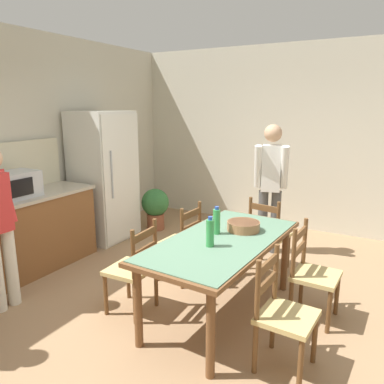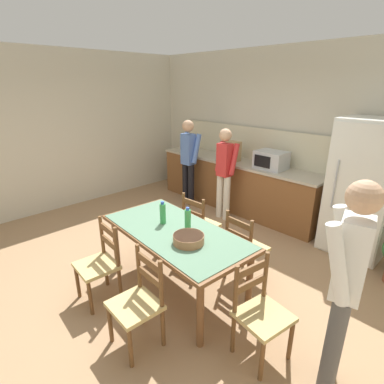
{
  "view_description": "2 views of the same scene",
  "coord_description": "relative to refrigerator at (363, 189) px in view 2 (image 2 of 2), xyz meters",
  "views": [
    {
      "loc": [
        -2.76,
        -1.58,
        1.97
      ],
      "look_at": [
        0.1,
        0.02,
        1.21
      ],
      "focal_mm": 35.0,
      "sensor_mm": 36.0,
      "label": 1
    },
    {
      "loc": [
        2.5,
        -2.16,
        2.3
      ],
      "look_at": [
        -0.18,
        0.41,
        0.95
      ],
      "focal_mm": 28.0,
      "sensor_mm": 36.0,
      "label": 2
    }
  ],
  "objects": [
    {
      "name": "ground_plane",
      "position": [
        -1.33,
        -2.19,
        -0.94
      ],
      "size": [
        8.32,
        8.32,
        0.0
      ],
      "primitive_type": "plane",
      "color": "#9E7A56"
    },
    {
      "name": "wall_back",
      "position": [
        -1.33,
        0.47,
        0.51
      ],
      "size": [
        6.52,
        0.12,
        2.9
      ],
      "primitive_type": "cube",
      "color": "beige",
      "rests_on": "ground"
    },
    {
      "name": "wall_left",
      "position": [
        -4.59,
        -2.19,
        0.51
      ],
      "size": [
        0.12,
        5.2,
        2.9
      ],
      "primitive_type": "cube",
      "color": "beige",
      "rests_on": "ground"
    },
    {
      "name": "kitchen_counter",
      "position": [
        -2.21,
        0.04,
        -0.47
      ],
      "size": [
        3.41,
        0.66,
        0.94
      ],
      "color": "brown",
      "rests_on": "ground"
    },
    {
      "name": "counter_splashback",
      "position": [
        -2.21,
        0.35,
        0.29
      ],
      "size": [
        3.37,
        0.03,
        0.6
      ],
      "primitive_type": "cube",
      "color": "beige",
      "rests_on": "kitchen_counter"
    },
    {
      "name": "refrigerator",
      "position": [
        0.0,
        0.0,
        0.0
      ],
      "size": [
        0.8,
        0.73,
        1.89
      ],
      "color": "silver",
      "rests_on": "ground"
    },
    {
      "name": "microwave",
      "position": [
        -1.46,
        0.02,
        0.14
      ],
      "size": [
        0.5,
        0.39,
        0.3
      ],
      "color": "#B2B7BC",
      "rests_on": "kitchen_counter"
    },
    {
      "name": "paper_bag",
      "position": [
        -2.26,
        0.01,
        0.17
      ],
      "size": [
        0.24,
        0.16,
        0.36
      ],
      "primitive_type": "cube",
      "color": "tan",
      "rests_on": "kitchen_counter"
    },
    {
      "name": "dining_table",
      "position": [
        -1.11,
        -2.42,
        -0.26
      ],
      "size": [
        1.86,
        0.99,
        0.77
      ],
      "rotation": [
        0.0,
        0.0,
        -0.06
      ],
      "color": "brown",
      "rests_on": "ground"
    },
    {
      "name": "bottle_near_centre",
      "position": [
        -1.34,
        -2.41,
        -0.05
      ],
      "size": [
        0.07,
        0.07,
        0.27
      ],
      "color": "green",
      "rests_on": "dining_table"
    },
    {
      "name": "bottle_off_centre",
      "position": [
        -1.02,
        -2.32,
        -0.05
      ],
      "size": [
        0.07,
        0.07,
        0.27
      ],
      "color": "green",
      "rests_on": "dining_table"
    },
    {
      "name": "serving_bowl",
      "position": [
        -0.8,
        -2.51,
        -0.12
      ],
      "size": [
        0.32,
        0.32,
        0.09
      ],
      "color": "#9E6642",
      "rests_on": "dining_table"
    },
    {
      "name": "chair_side_far_left",
      "position": [
        -1.47,
        -1.67,
        -0.5
      ],
      "size": [
        0.44,
        0.42,
        0.91
      ],
      "rotation": [
        0.0,
        0.0,
        3.18
      ],
      "color": "brown",
      "rests_on": "ground"
    },
    {
      "name": "chair_side_near_left",
      "position": [
        -1.56,
        -3.13,
        -0.5
      ],
      "size": [
        0.45,
        0.43,
        0.91
      ],
      "rotation": [
        0.0,
        0.0,
        -0.07
      ],
      "color": "brown",
      "rests_on": "ground"
    },
    {
      "name": "chair_side_near_right",
      "position": [
        -0.75,
        -3.18,
        -0.5
      ],
      "size": [
        0.44,
        0.42,
        0.91
      ],
      "rotation": [
        0.0,
        0.0,
        -0.04
      ],
      "color": "brown",
      "rests_on": "ground"
    },
    {
      "name": "chair_head_end",
      "position": [
        0.08,
        -2.49,
        -0.5
      ],
      "size": [
        0.46,
        0.48,
        0.91
      ],
      "rotation": [
        0.0,
        0.0,
        1.41
      ],
      "color": "brown",
      "rests_on": "ground"
    },
    {
      "name": "chair_side_far_right",
      "position": [
        -0.66,
        -1.71,
        -0.5
      ],
      "size": [
        0.44,
        0.42,
        0.91
      ],
      "rotation": [
        0.0,
        0.0,
        3.08
      ],
      "color": "brown",
      "rests_on": "ground"
    },
    {
      "name": "person_at_sink",
      "position": [
        -2.97,
        -0.48,
        -0.01
      ],
      "size": [
        0.42,
        0.29,
        1.66
      ],
      "rotation": [
        0.0,
        0.0,
        1.57
      ],
      "color": "black",
      "rests_on": "ground"
    },
    {
      "name": "person_at_counter",
      "position": [
        -2.04,
        -0.5,
        -0.04
      ],
      "size": [
        0.4,
        0.28,
        1.6
      ],
      "rotation": [
        0.0,
        0.0,
        1.57
      ],
      "color": "silver",
      "rests_on": "ground"
    },
    {
      "name": "person_by_table",
      "position": [
        0.63,
        -2.32,
        0.03
      ],
      "size": [
        0.36,
        0.48,
        1.73
      ],
      "rotation": [
        0.0,
        0.0,
        3.4
      ],
      "color": "#4C4C4C",
      "rests_on": "ground"
    }
  ]
}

